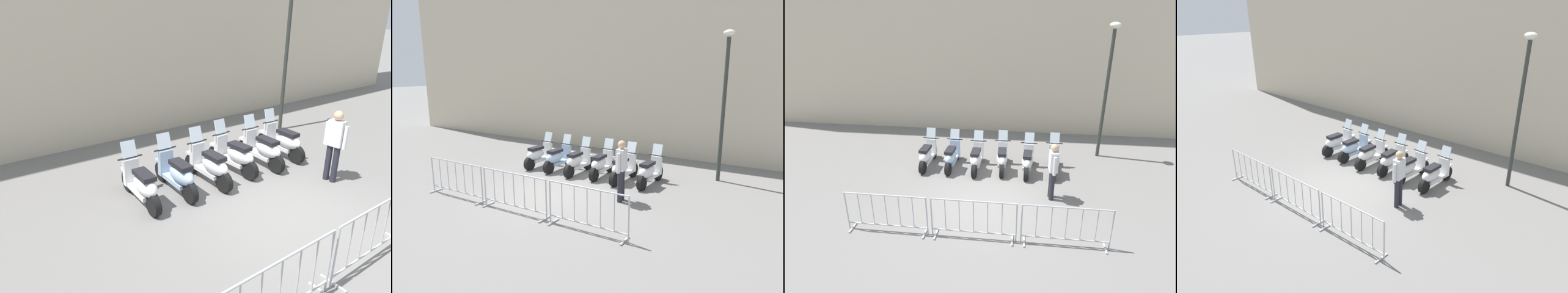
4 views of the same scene
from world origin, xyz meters
TOP-DOWN VIEW (x-y plane):
  - ground_plane at (0.00, 0.00)m, footprint 120.00×120.00m
  - motorcycle_0 at (-2.47, 1.73)m, footprint 0.59×1.72m
  - motorcycle_1 at (-1.61, 1.86)m, footprint 0.59×1.72m
  - motorcycle_2 at (-0.74, 1.95)m, footprint 0.62×1.72m
  - motorcycle_3 at (0.10, 2.20)m, footprint 0.67×1.72m
  - motorcycle_4 at (0.97, 2.22)m, footprint 0.56×1.73m
  - motorcycle_5 at (1.82, 2.45)m, footprint 0.57×1.73m
  - barrier_segment_1 at (0.26, -1.66)m, footprint 2.07×0.73m
  - street_lamp at (3.30, 4.35)m, footprint 0.36×0.36m
  - officer_near_row_end at (1.90, 0.77)m, footprint 0.30×0.54m

SIDE VIEW (x-z plane):
  - ground_plane at x=0.00m, z-range 0.00..0.00m
  - motorcycle_0 at x=-2.47m, z-range -0.16..1.07m
  - motorcycle_1 at x=-1.61m, z-range -0.16..1.07m
  - motorcycle_2 at x=-0.74m, z-range -0.16..1.07m
  - motorcycle_3 at x=0.10m, z-range -0.16..1.07m
  - motorcycle_4 at x=0.97m, z-range -0.16..1.07m
  - motorcycle_5 at x=1.82m, z-range -0.16..1.07m
  - barrier_segment_1 at x=0.26m, z-range -0.01..1.06m
  - officer_near_row_end at x=1.90m, z-range 0.12..1.85m
  - street_lamp at x=3.30m, z-range 0.57..5.35m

